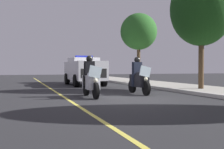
# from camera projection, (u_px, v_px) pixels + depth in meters

# --- Properties ---
(ground_plane) EXTENTS (80.00, 80.00, 0.00)m
(ground_plane) POSITION_uv_depth(u_px,v_px,m) (128.00, 99.00, 10.77)
(ground_plane) COLOR #28282B
(curb_strip) EXTENTS (48.00, 0.24, 0.15)m
(curb_strip) POSITION_uv_depth(u_px,v_px,m) (202.00, 94.00, 11.90)
(curb_strip) COLOR #B7B5AD
(curb_strip) RESTS_ON ground
(lane_stripe_center) EXTENTS (48.00, 0.12, 0.01)m
(lane_stripe_center) POSITION_uv_depth(u_px,v_px,m) (70.00, 101.00, 10.02)
(lane_stripe_center) COLOR #E0D14C
(lane_stripe_center) RESTS_ON ground
(police_motorcycle_lead_left) EXTENTS (2.14, 0.56, 1.72)m
(police_motorcycle_lead_left) POSITION_uv_depth(u_px,v_px,m) (91.00, 80.00, 11.24)
(police_motorcycle_lead_left) COLOR black
(police_motorcycle_lead_left) RESTS_ON ground
(police_motorcycle_lead_right) EXTENTS (2.14, 0.56, 1.72)m
(police_motorcycle_lead_right) POSITION_uv_depth(u_px,v_px,m) (139.00, 79.00, 12.63)
(police_motorcycle_lead_right) COLOR black
(police_motorcycle_lead_right) RESTS_ON ground
(police_suv) EXTENTS (4.93, 2.12, 2.05)m
(police_suv) POSITION_uv_depth(u_px,v_px,m) (84.00, 70.00, 18.90)
(police_suv) COLOR silver
(police_suv) RESTS_ON ground
(cyclist_background) EXTENTS (1.76, 0.32, 1.69)m
(cyclist_background) POSITION_uv_depth(u_px,v_px,m) (93.00, 72.00, 25.11)
(cyclist_background) COLOR black
(cyclist_background) RESTS_ON ground
(tree_mid_block) EXTENTS (3.30, 3.30, 6.20)m
(tree_mid_block) POSITION_uv_depth(u_px,v_px,m) (202.00, 9.00, 14.58)
(tree_mid_block) COLOR #4C3823
(tree_mid_block) RESTS_ON sidewalk_strip
(tree_far_back) EXTENTS (2.98, 2.98, 5.55)m
(tree_far_back) POSITION_uv_depth(u_px,v_px,m) (139.00, 32.00, 22.37)
(tree_far_back) COLOR #4C3823
(tree_far_back) RESTS_ON sidewalk_strip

